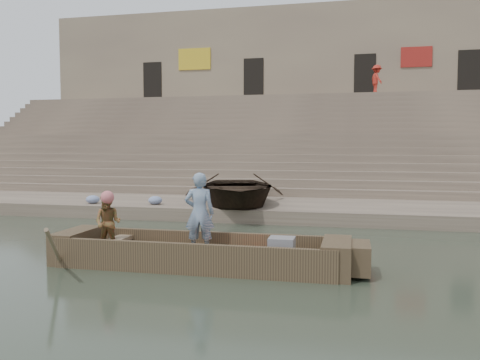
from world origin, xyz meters
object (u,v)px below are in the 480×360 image
(rowing_man, at_px, (108,223))
(beached_rowboat, at_px, (236,189))
(main_rowboat, at_px, (199,261))
(pedestrian, at_px, (377,79))
(standing_man, at_px, (199,213))
(television, at_px, (281,248))

(rowing_man, xyz_separation_m, beached_rowboat, (1.03, 6.57, 0.12))
(main_rowboat, distance_m, pedestrian, 21.95)
(standing_man, bearing_deg, television, 163.50)
(television, relative_size, beached_rowboat, 0.10)
(television, bearing_deg, pedestrian, 83.09)
(television, bearing_deg, rowing_man, -179.52)
(main_rowboat, bearing_deg, television, 0.00)
(standing_man, xyz_separation_m, rowing_man, (-1.81, -0.18, -0.22))
(rowing_man, height_order, pedestrian, pedestrian)
(main_rowboat, height_order, standing_man, standing_man)
(television, height_order, pedestrian, pedestrian)
(standing_man, relative_size, pedestrian, 0.95)
(pedestrian, bearing_deg, standing_man, 147.36)
(beached_rowboat, relative_size, pedestrian, 2.93)
(standing_man, distance_m, pedestrian, 21.59)
(main_rowboat, relative_size, beached_rowboat, 1.04)
(standing_man, bearing_deg, rowing_man, -5.28)
(standing_man, height_order, beached_rowboat, standing_man)
(rowing_man, bearing_deg, main_rowboat, -1.93)
(television, relative_size, pedestrian, 0.28)
(main_rowboat, distance_m, standing_man, 0.90)
(main_rowboat, distance_m, rowing_man, 1.97)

